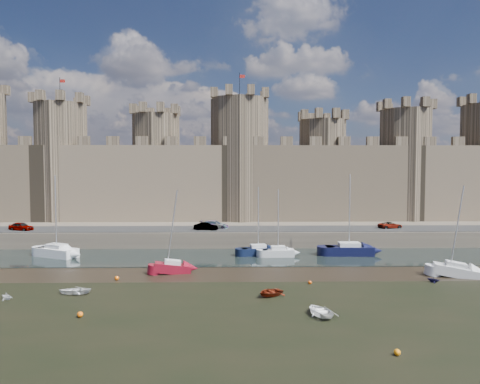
{
  "coord_description": "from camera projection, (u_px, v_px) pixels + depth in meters",
  "views": [
    {
      "loc": [
        0.62,
        -34.23,
        12.06
      ],
      "look_at": [
        1.62,
        22.0,
        9.11
      ],
      "focal_mm": 32.0,
      "sensor_mm": 36.0,
      "label": 1
    }
  ],
  "objects": [
    {
      "name": "sailboat_3",
      "position": [
        349.0,
        250.0,
        59.92
      ],
      "size": [
        6.56,
        2.73,
        11.36
      ],
      "rotation": [
        0.0,
        0.0,
        -0.03
      ],
      "color": "black",
      "rests_on": "ground"
    },
    {
      "name": "water_channel",
      "position": [
        228.0,
        257.0,
        58.76
      ],
      "size": [
        160.0,
        12.0,
        0.08
      ],
      "primitive_type": "cube",
      "color": "black",
      "rests_on": "ground"
    },
    {
      "name": "buoy_2",
      "position": [
        397.0,
        352.0,
        27.69
      ],
      "size": [
        0.44,
        0.44,
        0.44
      ],
      "primitive_type": "sphere",
      "color": "orange",
      "rests_on": "ground"
    },
    {
      "name": "sailboat_4",
      "position": [
        173.0,
        267.0,
        49.79
      ],
      "size": [
        4.39,
        2.34,
        9.74
      ],
      "rotation": [
        0.0,
        0.0,
        0.18
      ],
      "color": "maroon",
      "rests_on": "ground"
    },
    {
      "name": "sailboat_2",
      "position": [
        278.0,
        252.0,
        58.87
      ],
      "size": [
        4.36,
        1.8,
        9.32
      ],
      "rotation": [
        0.0,
        0.0,
        0.03
      ],
      "color": "silver",
      "rests_on": "ground"
    },
    {
      "name": "dinghy_6",
      "position": [
        74.0,
        291.0,
        41.4
      ],
      "size": [
        3.27,
        2.49,
        0.64
      ],
      "primitive_type": "imported",
      "rotation": [
        1.57,
        0.0,
        4.61
      ],
      "color": "silver",
      "rests_on": "ground"
    },
    {
      "name": "dinghy_4",
      "position": [
        270.0,
        293.0,
        40.71
      ],
      "size": [
        3.59,
        3.53,
        0.61
      ],
      "primitive_type": "imported",
      "rotation": [
        1.57,
        0.0,
        5.45
      ],
      "color": "maroon",
      "rests_on": "ground"
    },
    {
      "name": "buoy_4",
      "position": [
        80.0,
        314.0,
        34.87
      ],
      "size": [
        0.48,
        0.48,
        0.48
      ],
      "primitive_type": "sphere",
      "color": "orange",
      "rests_on": "ground"
    },
    {
      "name": "buoy_1",
      "position": [
        117.0,
        278.0,
        46.55
      ],
      "size": [
        0.48,
        0.48,
        0.48
      ],
      "primitive_type": "sphere",
      "color": "#FF640B",
      "rests_on": "ground"
    },
    {
      "name": "buoy_3",
      "position": [
        310.0,
        282.0,
        45.0
      ],
      "size": [
        0.38,
        0.38,
        0.38
      ],
      "primitive_type": "sphere",
      "color": "#FD520B",
      "rests_on": "ground"
    },
    {
      "name": "car_3",
      "position": [
        390.0,
        225.0,
        69.32
      ],
      "size": [
        4.2,
        2.69,
        1.08
      ],
      "primitive_type": "imported",
      "rotation": [
        0.0,
        0.0,
        1.82
      ],
      "color": "gray",
      "rests_on": "quay"
    },
    {
      "name": "ground",
      "position": [
        225.0,
        318.0,
        34.8
      ],
      "size": [
        160.0,
        160.0,
        0.0
      ],
      "primitive_type": "plane",
      "color": "black",
      "rests_on": "ground"
    },
    {
      "name": "dinghy_7",
      "position": [
        433.0,
        280.0,
        45.66
      ],
      "size": [
        1.47,
        1.36,
        0.63
      ],
      "primitive_type": "imported",
      "rotation": [
        1.57,
        0.0,
        1.26
      ],
      "color": "black",
      "rests_on": "ground"
    },
    {
      "name": "car_0",
      "position": [
        21.0,
        226.0,
        66.84
      ],
      "size": [
        4.24,
        2.79,
        1.34
      ],
      "primitive_type": "imported",
      "rotation": [
        0.0,
        0.0,
        1.24
      ],
      "color": "gray",
      "rests_on": "quay"
    },
    {
      "name": "dinghy_2",
      "position": [
        320.0,
        311.0,
        35.37
      ],
      "size": [
        3.03,
        3.75,
        0.69
      ],
      "primitive_type": "imported",
      "rotation": [
        1.57,
        0.0,
        3.36
      ],
      "color": "white",
      "rests_on": "ground"
    },
    {
      "name": "car_2",
      "position": [
        214.0,
        225.0,
        69.13
      ],
      "size": [
        4.82,
        2.48,
        1.34
      ],
      "primitive_type": "imported",
      "rotation": [
        0.0,
        0.0,
        1.43
      ],
      "color": "gray",
      "rests_on": "quay"
    },
    {
      "name": "car_1",
      "position": [
        206.0,
        227.0,
        67.16
      ],
      "size": [
        3.87,
        1.8,
        1.23
      ],
      "primitive_type": "imported",
      "rotation": [
        0.0,
        0.0,
        1.43
      ],
      "color": "gray",
      "rests_on": "quay"
    },
    {
      "name": "castle",
      "position": [
        226.0,
        172.0,
        82.1
      ],
      "size": [
        108.5,
        11.0,
        29.0
      ],
      "color": "#42382B",
      "rests_on": "quay"
    },
    {
      "name": "sailboat_1",
      "position": [
        258.0,
        250.0,
        59.91
      ],
      "size": [
        5.04,
        2.74,
        9.57
      ],
      "rotation": [
        0.0,
        0.0,
        0.19
      ],
      "color": "black",
      "rests_on": "ground"
    },
    {
      "name": "quay",
      "position": [
        230.0,
        218.0,
        94.64
      ],
      "size": [
        160.0,
        60.0,
        2.5
      ],
      "primitive_type": "cube",
      "color": "#4C443A",
      "rests_on": "ground"
    },
    {
      "name": "seaweed_patch",
      "position": [
        223.0,
        348.0,
        28.81
      ],
      "size": [
        70.0,
        34.0,
        0.01
      ],
      "primitive_type": "cube",
      "color": "black",
      "rests_on": "ground"
    },
    {
      "name": "road",
      "position": [
        229.0,
        229.0,
        68.61
      ],
      "size": [
        160.0,
        7.0,
        0.1
      ],
      "primitive_type": "cube",
      "color": "black",
      "rests_on": "quay"
    },
    {
      "name": "sailboat_0",
      "position": [
        57.0,
        251.0,
        58.69
      ],
      "size": [
        6.4,
        4.62,
        11.19
      ],
      "rotation": [
        0.0,
        0.0,
        -0.43
      ],
      "color": "white",
      "rests_on": "ground"
    },
    {
      "name": "sailboat_5",
      "position": [
        456.0,
        270.0,
        48.19
      ],
      "size": [
        5.12,
        3.19,
        10.31
      ],
      "rotation": [
        0.0,
        0.0,
        -0.3
      ],
      "color": "silver",
      "rests_on": "ground"
    },
    {
      "name": "dinghy_3",
      "position": [
        7.0,
        296.0,
        39.58
      ],
      "size": [
        1.52,
        1.42,
        0.64
      ],
      "primitive_type": "imported",
      "rotation": [
        1.57,
        0.0,
        1.2
      ],
      "color": "white",
      "rests_on": "ground"
    }
  ]
}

